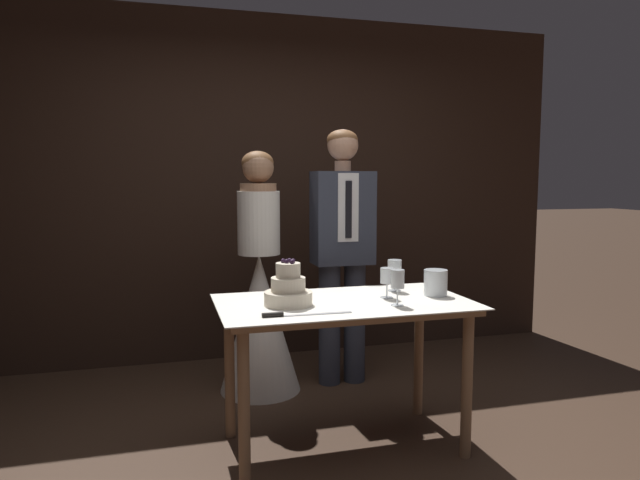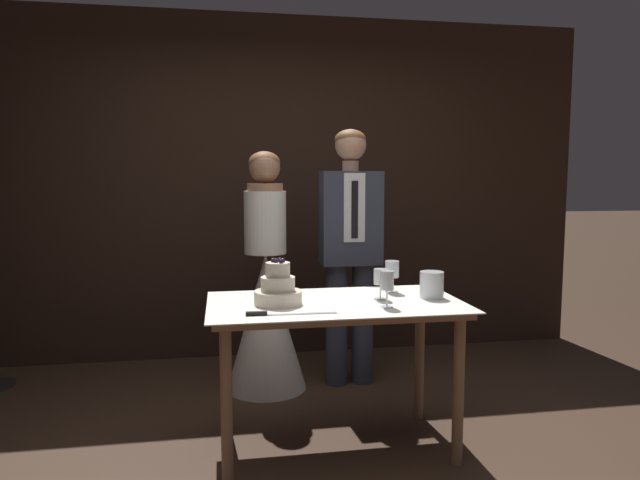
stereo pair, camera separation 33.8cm
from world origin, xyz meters
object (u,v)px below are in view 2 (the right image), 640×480
at_px(tiered_cake, 278,289).
at_px(bride, 266,303).
at_px(wine_glass_far, 387,281).
at_px(groom, 350,243).
at_px(cake_table, 335,321).
at_px(cake_knife, 274,313).
at_px(hurricane_candle, 432,285).
at_px(wine_glass_near, 392,271).
at_px(wine_glass_middle, 380,278).

bearing_deg(tiered_cake, bride, 89.42).
xyz_separation_m(tiered_cake, wine_glass_far, (0.53, -0.16, 0.05)).
xyz_separation_m(wine_glass_far, bride, (-0.52, 1.10, -0.33)).
distance_m(bride, groom, 0.70).
distance_m(cake_table, groom, 1.02).
distance_m(cake_knife, groom, 1.34).
bearing_deg(hurricane_candle, cake_knife, -164.24).
xyz_separation_m(cake_knife, bride, (0.05, 1.17, -0.21)).
bearing_deg(cake_table, cake_knife, -145.05).
bearing_deg(cake_knife, cake_table, 36.50).
relative_size(wine_glass_near, bride, 0.11).
xyz_separation_m(cake_table, tiered_cake, (-0.30, -0.01, 0.18)).
bearing_deg(tiered_cake, cake_table, 2.18).
height_order(cake_table, wine_glass_near, wine_glass_near).
xyz_separation_m(wine_glass_far, groom, (0.06, 1.10, 0.07)).
height_order(cake_table, bride, bride).
bearing_deg(tiered_cake, wine_glass_far, -16.59).
distance_m(tiered_cake, wine_glass_near, 0.69).
height_order(tiered_cake, groom, groom).
distance_m(wine_glass_near, wine_glass_far, 0.38).
xyz_separation_m(bride, groom, (0.58, -0.00, 0.40)).
relative_size(cake_table, cake_knife, 3.05).
xyz_separation_m(cake_knife, wine_glass_far, (0.57, 0.07, 0.12)).
bearing_deg(wine_glass_middle, hurricane_candle, -1.95).
xyz_separation_m(cake_knife, wine_glass_middle, (0.59, 0.26, 0.10)).
xyz_separation_m(hurricane_candle, bride, (-0.82, 0.92, -0.27)).
distance_m(tiered_cake, wine_glass_far, 0.55).
xyz_separation_m(wine_glass_near, hurricane_candle, (0.17, -0.18, -0.05)).
bearing_deg(cake_knife, hurricane_candle, 17.31).
xyz_separation_m(cake_table, wine_glass_far, (0.23, -0.17, 0.23)).
distance_m(cake_knife, wine_glass_far, 0.59).
distance_m(tiered_cake, bride, 0.98).
bearing_deg(tiered_cake, cake_knife, -100.58).
relative_size(wine_glass_middle, hurricane_candle, 1.15).
relative_size(wine_glass_near, groom, 0.10).
distance_m(wine_glass_middle, groom, 0.92).
bearing_deg(wine_glass_middle, groom, 87.29).
height_order(cake_table, groom, groom).
height_order(wine_glass_far, groom, groom).
bearing_deg(cake_table, bride, 107.29).
relative_size(wine_glass_far, hurricane_candle, 1.29).
xyz_separation_m(wine_glass_near, wine_glass_far, (-0.13, -0.35, 0.01)).
bearing_deg(cake_table, tiered_cake, -177.82).
distance_m(cake_table, hurricane_candle, 0.55).
distance_m(wine_glass_middle, wine_glass_far, 0.19).
bearing_deg(tiered_cake, wine_glass_near, 16.36).
bearing_deg(groom, wine_glass_middle, -92.71).
bearing_deg(hurricane_candle, wine_glass_near, 133.67).
relative_size(wine_glass_near, hurricane_candle, 1.26).
bearing_deg(bride, cake_knife, -92.55).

